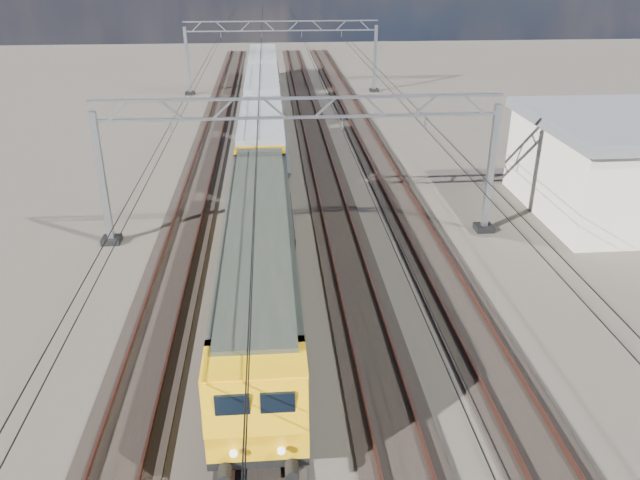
{
  "coord_description": "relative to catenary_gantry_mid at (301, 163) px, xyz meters",
  "views": [
    {
      "loc": [
        -1.39,
        -24.95,
        13.16
      ],
      "look_at": [
        0.48,
        -1.7,
        2.4
      ],
      "focal_mm": 35.0,
      "sensor_mm": 36.0,
      "label": 1
    }
  ],
  "objects": [
    {
      "name": "ground",
      "position": [
        -0.0,
        -4.0,
        -3.91
      ],
      "size": [
        160.0,
        160.0,
        0.0
      ],
      "primitive_type": "plane",
      "color": "#2A2620",
      "rests_on": "ground"
    },
    {
      "name": "overhead_wires",
      "position": [
        -0.0,
        4.0,
        1.84
      ],
      "size": [
        12.03,
        140.0,
        0.53
      ],
      "color": "black",
      "rests_on": "ground"
    },
    {
      "name": "hopper_wagon_third",
      "position": [
        -2.0,
        39.42,
        -1.67
      ],
      "size": [
        3.38,
        13.0,
        3.25
      ],
      "color": "black",
      "rests_on": "ground"
    },
    {
      "name": "track_outer_west",
      "position": [
        -6.0,
        -4.0,
        -3.83
      ],
      "size": [
        2.6,
        140.0,
        0.3
      ],
      "color": "black",
      "rests_on": "ground"
    },
    {
      "name": "track_loco",
      "position": [
        -2.0,
        -4.0,
        -3.83
      ],
      "size": [
        2.6,
        140.0,
        0.3
      ],
      "color": "black",
      "rests_on": "ground"
    },
    {
      "name": "track_inner_east",
      "position": [
        2.0,
        -4.0,
        -3.83
      ],
      "size": [
        2.6,
        140.0,
        0.3
      ],
      "color": "black",
      "rests_on": "ground"
    },
    {
      "name": "hopper_wagon_mid",
      "position": [
        -2.0,
        25.22,
        -1.67
      ],
      "size": [
        3.38,
        13.0,
        3.25
      ],
      "color": "black",
      "rests_on": "ground"
    },
    {
      "name": "catenary_gantry_far",
      "position": [
        0.0,
        36.0,
        0.0
      ],
      "size": [
        19.9,
        0.9,
        7.11
      ],
      "color": "gray",
      "rests_on": "ground"
    },
    {
      "name": "locomotive",
      "position": [
        -2.0,
        -6.68,
        -1.58
      ],
      "size": [
        2.76,
        21.1,
        3.62
      ],
      "color": "black",
      "rests_on": "ground"
    },
    {
      "name": "track_outer_east",
      "position": [
        6.0,
        -4.0,
        -3.83
      ],
      "size": [
        2.6,
        140.0,
        0.3
      ],
      "color": "black",
      "rests_on": "ground"
    },
    {
      "name": "catenary_gantry_mid",
      "position": [
        0.0,
        0.0,
        0.0
      ],
      "size": [
        19.9,
        0.9,
        7.11
      ],
      "color": "gray",
      "rests_on": "ground"
    },
    {
      "name": "hopper_wagon_lead",
      "position": [
        -2.0,
        11.02,
        -1.67
      ],
      "size": [
        3.38,
        13.0,
        3.25
      ],
      "color": "black",
      "rests_on": "ground"
    }
  ]
}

